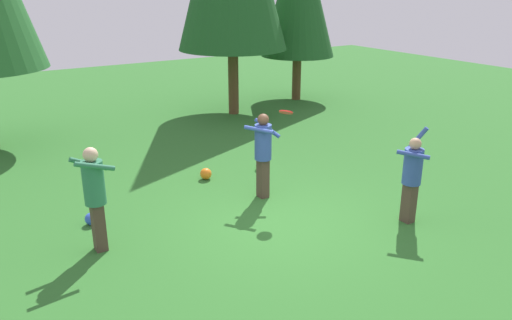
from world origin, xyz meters
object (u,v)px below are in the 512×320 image
Objects in this scene: person_bystander at (95,190)px; person_thrower at (412,173)px; ball_blue at (91,219)px; ball_orange at (206,174)px; person_catcher at (263,148)px; frisbee at (286,112)px; ball_white at (262,164)px.

person_thrower is at bearing -21.00° from person_bystander.
ball_orange is at bearing 17.85° from ball_blue.
person_catcher is 4.79× the size of frisbee.
person_thrower is 6.87× the size of ball_orange.
ball_white is (4.31, 1.75, -0.93)m from person_bystander.
person_catcher is 1.85m from ball_white.
person_thrower reaches higher than ball_blue.
person_thrower reaches higher than person_catcher.
ball_orange is (-2.21, 3.88, -0.83)m from person_thrower.
ball_blue is 0.89× the size of ball_orange.
person_bystander is at bearing -115.83° from person_catcher.
ball_blue is (-4.19, -0.76, -0.02)m from ball_white.
frisbee is (-1.40, 1.97, 0.89)m from person_thrower.
person_bystander is 4.74m from ball_white.
frisbee is 1.42× the size of ball_orange.
person_thrower is 4.84× the size of frisbee.
ball_blue is (-3.35, 0.60, -0.94)m from person_catcher.
person_thrower is 6.62× the size of ball_white.
person_catcher is 6.79× the size of ball_orange.
ball_white is 4.26m from ball_blue.
frisbee is at bearing 0.00° from person_catcher.
frisbee is at bearing -15.67° from ball_blue.
person_catcher is (-1.66, 2.38, 0.09)m from person_thrower.
frisbee is at bearing -66.98° from ball_orange.
ball_orange is (-0.81, 1.91, -1.72)m from frisbee.
ball_white is at bearing 71.54° from frisbee.
frisbee reaches higher than ball_white.
person_catcher is at bearing -121.92° from ball_white.
ball_white is at bearing 115.75° from person_catcher.
person_bystander is at bearing 33.45° from person_thrower.
person_bystander is at bearing -146.84° from ball_orange.
person_bystander is (-5.12, 1.98, 0.10)m from person_thrower.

